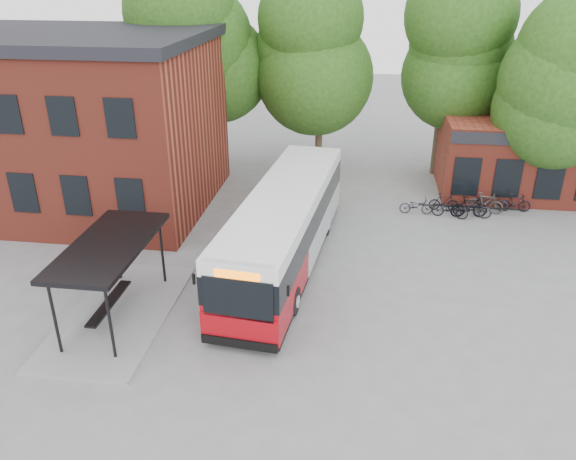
# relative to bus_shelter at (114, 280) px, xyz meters

# --- Properties ---
(ground) EXTENTS (100.00, 100.00, 0.00)m
(ground) POSITION_rel_bus_shelter_xyz_m (4.50, 1.00, -1.45)
(ground) COLOR slate
(station_building) EXTENTS (18.40, 10.40, 8.50)m
(station_building) POSITION_rel_bus_shelter_xyz_m (-8.50, 10.00, 2.80)
(station_building) COLOR maroon
(station_building) RESTS_ON ground
(shop_row) EXTENTS (14.00, 6.20, 4.00)m
(shop_row) POSITION_rel_bus_shelter_xyz_m (19.50, 15.00, 0.55)
(shop_row) COLOR maroon
(shop_row) RESTS_ON ground
(bus_shelter) EXTENTS (3.60, 7.00, 2.90)m
(bus_shelter) POSITION_rel_bus_shelter_xyz_m (0.00, 0.00, 0.00)
(bus_shelter) COLOR black
(bus_shelter) RESTS_ON ground
(bike_rail) EXTENTS (5.20, 0.10, 0.38)m
(bike_rail) POSITION_rel_bus_shelter_xyz_m (13.78, 11.00, -1.26)
(bike_rail) COLOR black
(bike_rail) RESTS_ON ground
(tree_0) EXTENTS (7.92, 7.92, 11.00)m
(tree_0) POSITION_rel_bus_shelter_xyz_m (-1.50, 17.00, 4.05)
(tree_0) COLOR #204612
(tree_0) RESTS_ON ground
(tree_1) EXTENTS (7.92, 7.92, 10.40)m
(tree_1) POSITION_rel_bus_shelter_xyz_m (5.50, 18.00, 3.75)
(tree_1) COLOR #204612
(tree_1) RESTS_ON ground
(tree_2) EXTENTS (7.92, 7.92, 11.00)m
(tree_2) POSITION_rel_bus_shelter_xyz_m (12.50, 17.00, 4.05)
(tree_2) COLOR #204612
(tree_2) RESTS_ON ground
(tree_3) EXTENTS (7.04, 7.04, 9.28)m
(tree_3) POSITION_rel_bus_shelter_xyz_m (17.50, 13.00, 3.19)
(tree_3) COLOR #204612
(tree_3) RESTS_ON ground
(city_bus) EXTENTS (3.87, 12.76, 3.19)m
(city_bus) POSITION_rel_bus_shelter_xyz_m (5.30, 4.67, 0.15)
(city_bus) COLOR #9C0810
(city_bus) RESTS_ON ground
(bicycle_0) EXTENTS (1.64, 0.59, 0.86)m
(bicycle_0) POSITION_rel_bus_shelter_xyz_m (11.03, 10.63, -1.02)
(bicycle_0) COLOR #21202B
(bicycle_0) RESTS_ON ground
(bicycle_1) EXTENTS (1.51, 0.47, 0.90)m
(bicycle_1) POSITION_rel_bus_shelter_xyz_m (12.44, 11.28, -1.00)
(bicycle_1) COLOR black
(bicycle_1) RESTS_ON ground
(bicycle_2) EXTENTS (1.85, 1.03, 0.92)m
(bicycle_2) POSITION_rel_bus_shelter_xyz_m (12.64, 10.38, -0.99)
(bicycle_2) COLOR black
(bicycle_2) RESTS_ON ground
(bicycle_3) EXTENTS (1.87, 0.76, 1.09)m
(bicycle_3) POSITION_rel_bus_shelter_xyz_m (13.56, 10.54, -0.90)
(bicycle_3) COLOR black
(bicycle_3) RESTS_ON ground
(bicycle_4) EXTENTS (1.90, 0.86, 0.97)m
(bicycle_4) POSITION_rel_bus_shelter_xyz_m (13.72, 10.56, -0.97)
(bicycle_4) COLOR black
(bicycle_4) RESTS_ON ground
(bicycle_5) EXTENTS (1.85, 0.89, 1.07)m
(bicycle_5) POSITION_rel_bus_shelter_xyz_m (14.43, 11.22, -0.91)
(bicycle_5) COLOR #3F3935
(bicycle_5) RESTS_ON ground
(bicycle_6) EXTENTS (1.79, 0.89, 0.90)m
(bicycle_6) POSITION_rel_bus_shelter_xyz_m (14.79, 11.66, -1.00)
(bicycle_6) COLOR #202129
(bicycle_6) RESTS_ON ground
(bicycle_7) EXTENTS (1.60, 0.50, 0.96)m
(bicycle_7) POSITION_rel_bus_shelter_xyz_m (15.94, 11.55, -0.97)
(bicycle_7) COLOR black
(bicycle_7) RESTS_ON ground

